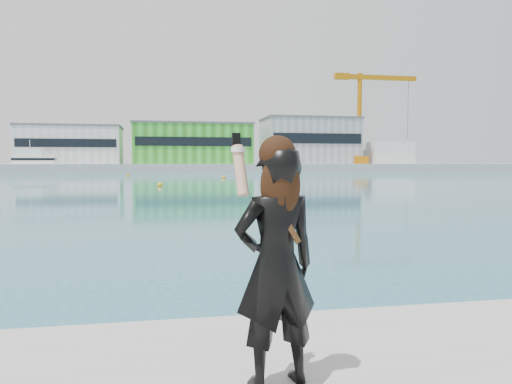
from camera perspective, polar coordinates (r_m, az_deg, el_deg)
far_quay at (r=133.85m, az=-10.77°, el=2.76°), size 320.00×40.00×2.00m
warehouse_white at (r=133.57m, az=-20.31°, el=5.08°), size 24.48×15.35×9.50m
warehouse_green at (r=132.22m, az=-7.31°, el=5.50°), size 30.60×16.36×10.50m
warehouse_grey_right at (r=138.15m, az=6.11°, el=5.83°), size 25.50×15.35×12.50m
ancillary_shed at (r=144.31m, az=14.74°, el=4.34°), size 12.00×10.00×6.00m
dock_crane at (r=137.58m, az=12.20°, el=8.62°), size 23.00×4.00×24.00m
flagpole_right at (r=127.02m, az=-0.71°, el=5.28°), size 1.28×0.16×8.00m
motor_yacht at (r=122.32m, az=-23.79°, el=2.98°), size 16.05×5.29×7.38m
buoy_near at (r=74.87m, az=-3.72°, el=1.60°), size 0.50×0.50×0.50m
buoy_far at (r=88.55m, az=-14.44°, el=1.77°), size 0.50×0.50×0.50m
buoy_extra at (r=49.26m, az=-10.92°, el=0.62°), size 0.50×0.50×0.50m
woman at (r=3.42m, az=2.29°, el=-7.62°), size 0.66×0.50×1.73m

